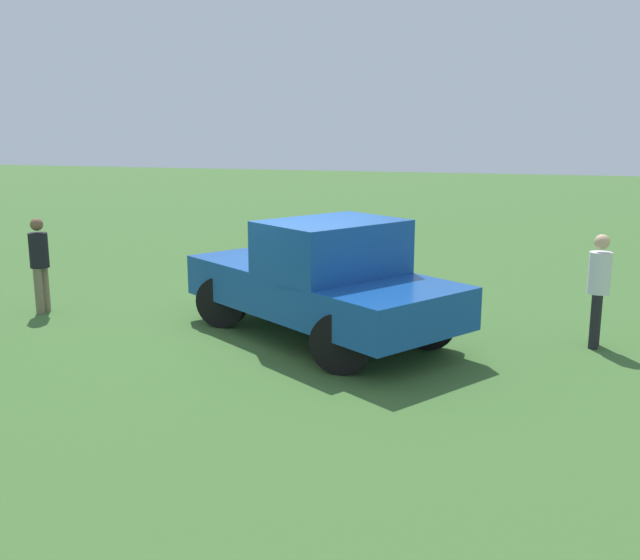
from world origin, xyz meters
TOP-DOWN VIEW (x-y plane):
  - ground_plane at (0.00, 0.00)m, footprint 80.00×80.00m
  - pickup_truck at (-0.42, -0.03)m, footprint 4.89×4.19m
  - person_bystander at (4.74, -0.17)m, footprint 0.35×0.35m
  - person_visitor at (-4.35, -0.75)m, footprint 0.37×0.37m

SIDE VIEW (x-z plane):
  - ground_plane at x=0.00m, z-range 0.00..0.00m
  - person_bystander at x=4.74m, z-range 0.10..1.76m
  - person_visitor at x=-4.35m, z-range 0.11..1.78m
  - pickup_truck at x=-0.42m, z-range 0.04..1.88m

